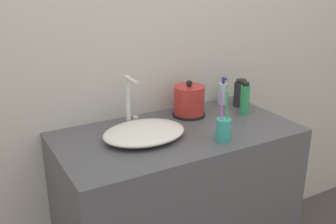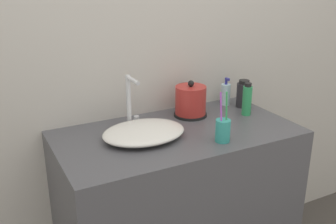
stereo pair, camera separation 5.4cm
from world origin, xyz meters
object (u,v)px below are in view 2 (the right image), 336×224
object	(u,v)px
faucet	(131,99)
toothbrush_cup	(223,130)
electric_kettle	(191,102)
shampoo_bottle	(247,100)
mouthwash_bottle	(243,94)
lotion_bottle	(226,94)

from	to	relation	value
faucet	toothbrush_cup	distance (m)	0.44
electric_kettle	toothbrush_cup	bearing A→B (deg)	-96.27
electric_kettle	shampoo_bottle	distance (m)	0.28
faucet	shampoo_bottle	bearing A→B (deg)	-12.35
faucet	mouthwash_bottle	bearing A→B (deg)	-1.42
toothbrush_cup	mouthwash_bottle	size ratio (longest dim) A/B	1.57
shampoo_bottle	electric_kettle	bearing A→B (deg)	155.27
faucet	lotion_bottle	size ratio (longest dim) A/B	1.62
toothbrush_cup	mouthwash_bottle	distance (m)	0.47
faucet	electric_kettle	world-z (taller)	faucet
faucet	shampoo_bottle	xyz separation A→B (m)	(0.56, -0.12, -0.05)
faucet	mouthwash_bottle	distance (m)	0.62
mouthwash_bottle	toothbrush_cup	bearing A→B (deg)	-137.74
faucet	toothbrush_cup	world-z (taller)	faucet
electric_kettle	lotion_bottle	xyz separation A→B (m)	(0.25, 0.06, -0.01)
toothbrush_cup	shampoo_bottle	distance (m)	0.36
electric_kettle	mouthwash_bottle	world-z (taller)	electric_kettle
lotion_bottle	mouthwash_bottle	bearing A→B (deg)	-48.06
lotion_bottle	mouthwash_bottle	world-z (taller)	lotion_bottle
electric_kettle	shampoo_bottle	bearing A→B (deg)	-24.73
toothbrush_cup	shampoo_bottle	world-z (taller)	toothbrush_cup
shampoo_bottle	mouthwash_bottle	xyz separation A→B (m)	(0.06, 0.11, -0.01)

